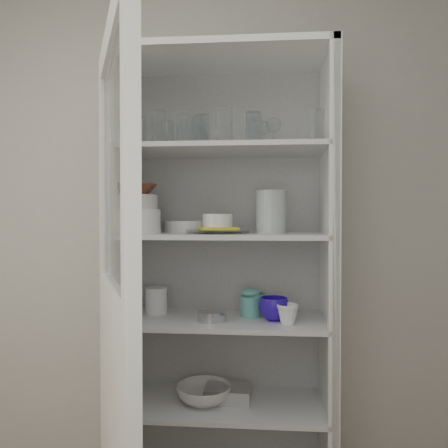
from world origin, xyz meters
The scene contains 36 objects.
wall_back centered at (0.00, 1.50, 1.30)m, with size 3.60×0.02×2.60m, color #AFABA5.
pantry_cabinet centered at (0.20, 1.34, 0.94)m, with size 1.00×0.45×2.10m.
cupboard_door centered at (-0.11, 0.64, 0.87)m, with size 0.41×0.84×2.00m.
tumbler_0 centered at (-0.08, 1.16, 1.74)m, with size 0.08×0.08×0.15m, color silver.
tumbler_1 centered at (0.03, 1.15, 1.73)m, with size 0.07×0.07×0.14m, color silver.
tumbler_2 centered at (0.10, 1.16, 1.73)m, with size 0.06×0.06×0.13m, color silver.
tumbler_3 centered at (0.12, 1.13, 1.72)m, with size 0.06×0.06×0.13m, color silver.
tumbler_4 centered at (0.34, 1.14, 1.73)m, with size 0.07×0.07×0.13m, color silver.
tumbler_5 centered at (0.34, 1.15, 1.73)m, with size 0.07×0.07×0.14m, color silver.
tumbler_6 centered at (0.61, 1.11, 1.73)m, with size 0.07×0.07×0.14m, color silver.
tumbler_7 centered at (-0.21, 1.26, 1.74)m, with size 0.08×0.08×0.15m, color silver.
tumbler_8 centered at (0.04, 1.25, 1.73)m, with size 0.07×0.07×0.13m, color silver.
tumbler_9 centered at (-0.06, 1.25, 1.72)m, with size 0.06×0.06×0.13m, color silver.
tumbler_10 centered at (0.08, 1.29, 1.74)m, with size 0.08×0.08×0.15m, color silver.
tumbler_11 centered at (0.34, 1.26, 1.73)m, with size 0.07×0.07×0.13m, color silver.
goblet_0 centered at (-0.13, 1.37, 1.74)m, with size 0.07×0.07×0.15m, color silver, non-canonical shape.
goblet_1 centered at (0.06, 1.39, 1.74)m, with size 0.07×0.07×0.15m, color silver, non-canonical shape.
goblet_2 centered at (0.43, 1.37, 1.75)m, with size 0.08×0.08×0.18m, color silver, non-canonical shape.
goblet_3 centered at (0.39, 1.37, 1.74)m, with size 0.07×0.07×0.16m, color silver, non-canonical shape.
plate_stack_front centered at (-0.21, 1.20, 1.32)m, with size 0.24×0.24×0.11m, color white.
plate_stack_back centered at (0.00, 1.40, 1.29)m, with size 0.23×0.23×0.06m, color white.
cream_bowl centered at (-0.21, 1.20, 1.41)m, with size 0.21×0.21×0.07m, color silver.
terracotta_bowl centered at (-0.21, 1.20, 1.46)m, with size 0.20×0.20×0.05m, color #542B1D.
glass_platter centered at (0.17, 1.26, 1.27)m, with size 0.30×0.30×0.02m, color silver.
yellow_trivet centered at (0.17, 1.26, 1.28)m, with size 0.17×0.17×0.01m, color yellow.
white_ramekin centered at (0.17, 1.26, 1.32)m, with size 0.14×0.14×0.06m, color white.
grey_bowl_stack centered at (0.42, 1.27, 1.36)m, with size 0.14×0.14×0.20m, color #AAB6B4.
mug_blue centered at (0.43, 1.23, 0.91)m, with size 0.13×0.13×0.11m, color #1D15A4.
mug_teal centered at (0.34, 1.33, 0.91)m, with size 0.12×0.12×0.11m, color #247A74.
mug_white centered at (0.49, 1.16, 0.91)m, with size 0.10×0.10×0.09m, color white.
teal_jar centered at (0.33, 1.30, 0.92)m, with size 0.10×0.10×0.12m.
measuring_cups centered at (0.14, 1.19, 0.88)m, with size 0.11×0.11×0.04m, color #AFAFB7.
white_canister centered at (-0.14, 1.33, 0.92)m, with size 0.11×0.11×0.13m, color white.
cream_dish centered at (0.11, 1.25, 0.50)m, with size 0.26×0.26×0.08m, color silver.
tin_box centered at (0.22, 1.28, 0.49)m, with size 0.21×0.15×0.06m, color #B6B6B6.
tumbler_12 centered at (0.21, 1.13, 1.74)m, with size 0.08×0.08×0.15m, color silver.
Camera 1 is at (0.37, -0.78, 1.34)m, focal length 35.00 mm.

